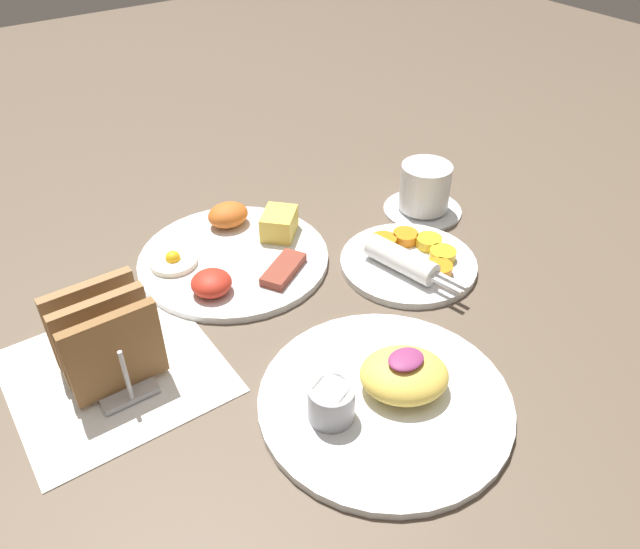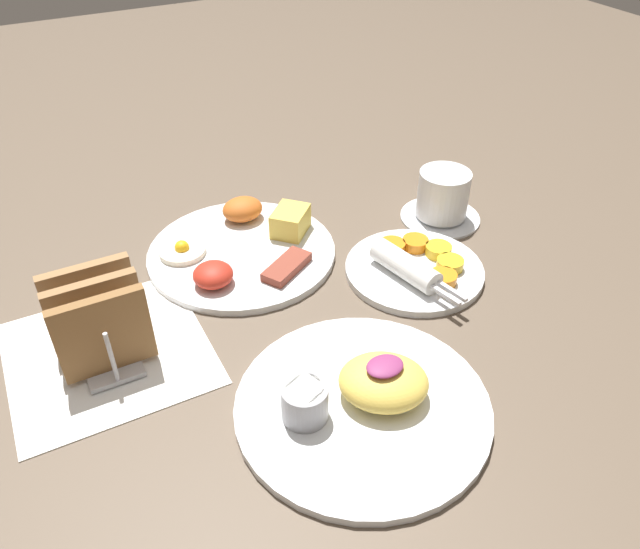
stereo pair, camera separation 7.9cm
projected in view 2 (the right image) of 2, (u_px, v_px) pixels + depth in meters
The scene contains 7 objects.
ground_plane at pixel (281, 324), 0.76m from camera, with size 3.00×3.00×0.00m, color brown.
napkin_flat at pixel (108, 353), 0.72m from camera, with size 0.22×0.22×0.00m.
plate_breakfast at pixel (243, 247), 0.87m from camera, with size 0.26×0.26×0.05m.
plate_condiments at pixel (414, 267), 0.83m from camera, with size 0.19×0.20×0.04m.
plate_foreground at pixel (363, 399), 0.65m from camera, with size 0.27×0.27×0.06m.
toast_rack at pixel (99, 320), 0.69m from camera, with size 0.10×0.12×0.10m.
coffee_cup at pixel (443, 198), 0.93m from camera, with size 0.12×0.12×0.08m.
Camera 2 is at (-0.22, -0.52, 0.51)m, focal length 35.00 mm.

